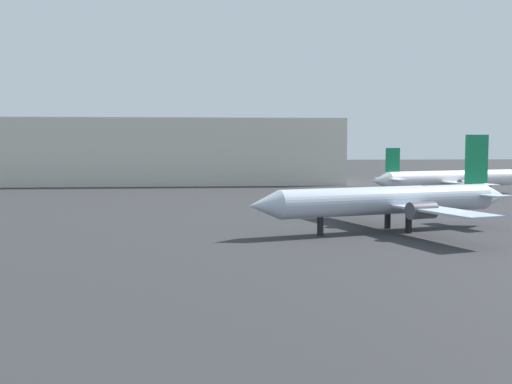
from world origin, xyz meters
The scene contains 3 objects.
airplane_on_taxiway centered at (21.39, 52.00, 3.07)m, with size 28.88×24.50×9.52m.
airplane_distant centered at (43.90, 91.94, 2.71)m, with size 30.34×20.88×7.85m.
terminal_building centered at (-10.01, 127.69, 6.80)m, with size 84.49×23.07×13.61m, color beige.
Camera 1 is at (2.75, -7.34, 8.74)m, focal length 43.71 mm.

